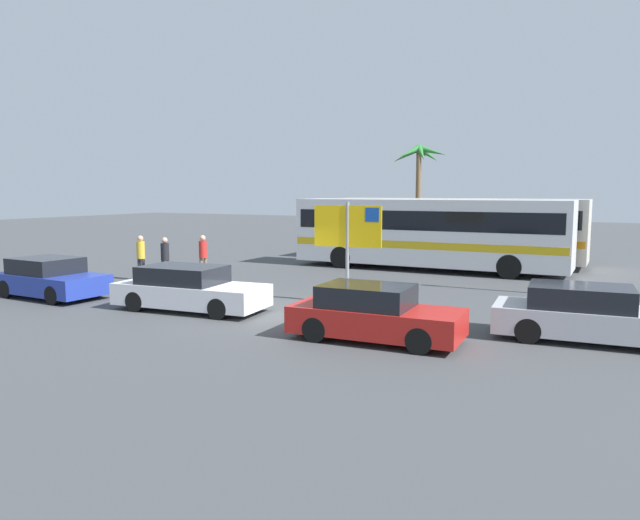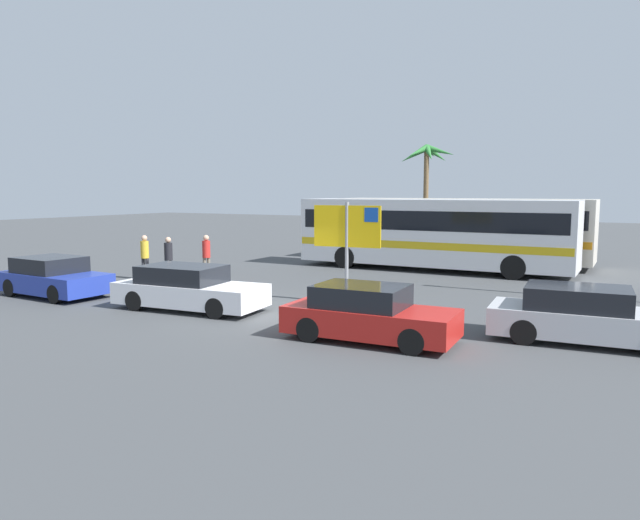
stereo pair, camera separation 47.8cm
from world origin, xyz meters
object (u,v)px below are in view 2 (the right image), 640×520
ferry_sign (348,230)px  car_white (188,289)px  car_silver (586,316)px  pedestrian_near_sign (168,255)px  bus_front_coach (433,231)px  pedestrian_by_bus (206,253)px  car_blue (53,277)px  bus_rear_coach (461,227)px  car_red (368,314)px  pedestrian_crossing_lot (145,253)px

ferry_sign → car_white: bearing=-146.8°
car_silver → pedestrian_near_sign: size_ratio=2.58×
bus_front_coach → car_white: size_ratio=2.57×
pedestrian_by_bus → car_silver: bearing=-162.8°
car_white → car_blue: same height
bus_rear_coach → car_blue: 18.44m
car_silver → pedestrian_near_sign: pedestrian_near_sign is taller
car_blue → pedestrian_near_sign: 4.49m
car_red → pedestrian_by_bus: 11.50m
ferry_sign → car_blue: (-9.38, -3.53, -1.69)m
car_red → pedestrian_crossing_lot: pedestrian_crossing_lot is taller
pedestrian_near_sign → bus_front_coach: bearing=112.3°
car_red → pedestrian_by_bus: bearing=146.3°
bus_front_coach → car_white: (-3.66, -12.01, -1.15)m
car_silver → pedestrian_by_bus: bearing=161.2°
car_white → pedestrian_by_bus: size_ratio=2.65×
car_white → pedestrian_crossing_lot: 6.77m
ferry_sign → car_white: ferry_sign is taller
car_blue → car_silver: 16.46m
bus_front_coach → pedestrian_crossing_lot: 12.39m
pedestrian_crossing_lot → bus_rear_coach: bearing=-50.4°
car_silver → pedestrian_by_bus: size_ratio=2.54×
car_red → car_blue: (-11.80, 0.36, 0.00)m
car_blue → pedestrian_by_bus: pedestrian_by_bus is taller
car_red → pedestrian_crossing_lot: (-11.84, 4.59, 0.43)m
pedestrian_near_sign → car_red: bearing=43.5°
car_blue → pedestrian_near_sign: bearing=77.7°
car_white → car_silver: 10.89m
bus_rear_coach → car_silver: bearing=-64.0°
bus_rear_coach → ferry_sign: 12.18m
bus_front_coach → pedestrian_by_bus: bearing=-136.7°
bus_front_coach → bus_rear_coach: size_ratio=1.00×
car_red → car_blue: same height
bus_rear_coach → car_blue: bearing=-121.5°
car_blue → pedestrian_crossing_lot: 4.25m
car_white → pedestrian_by_bus: pedestrian_by_bus is taller
car_red → pedestrian_near_sign: 11.66m
bus_front_coach → pedestrian_crossing_lot: size_ratio=6.78×
bus_front_coach → pedestrian_by_bus: 9.99m
car_red → pedestrian_by_bus: size_ratio=2.31×
bus_rear_coach → pedestrian_by_bus: (-7.63, -10.09, -0.73)m
ferry_sign → bus_front_coach: bearing=85.1°
pedestrian_near_sign → bus_rear_coach: bearing=120.5°
pedestrian_by_bus → bus_rear_coach: bearing=-95.3°
bus_rear_coach → car_white: bus_rear_coach is taller
car_red → car_white: bearing=170.3°
car_silver → car_red: bearing=-158.1°
car_silver → pedestrian_crossing_lot: size_ratio=2.53×
ferry_sign → car_red: 4.88m
car_blue → pedestrian_crossing_lot: (-0.03, 4.23, 0.43)m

